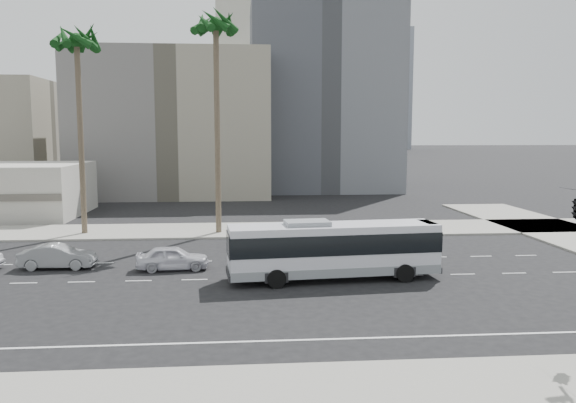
{
  "coord_description": "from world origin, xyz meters",
  "views": [
    {
      "loc": [
        -3.34,
        -30.43,
        7.9
      ],
      "look_at": [
        -0.58,
        4.0,
        3.76
      ],
      "focal_mm": 35.45,
      "sensor_mm": 36.0,
      "label": 1
    }
  ],
  "objects": [
    {
      "name": "highrise_far",
      "position": [
        70.0,
        260.0,
        30.0
      ],
      "size": [
        22.0,
        22.0,
        60.0
      ],
      "primitive_type": "cube",
      "color": "slate",
      "rests_on": "ground"
    },
    {
      "name": "highrise_right",
      "position": [
        45.0,
        230.0,
        35.0
      ],
      "size": [
        26.0,
        26.0,
        70.0
      ],
      "primitive_type": "cube",
      "color": "slate",
      "rests_on": "ground"
    },
    {
      "name": "midrise_gray_center",
      "position": [
        8.0,
        52.0,
        13.0
      ],
      "size": [
        20.0,
        20.0,
        26.0
      ],
      "primitive_type": "cube",
      "color": "#4E5158",
      "rests_on": "ground"
    },
    {
      "name": "car_a",
      "position": [
        -7.46,
        2.47,
        0.71
      ],
      "size": [
        1.92,
        4.26,
        1.42
      ],
      "primitive_type": "imported",
      "rotation": [
        0.0,
        0.0,
        1.63
      ],
      "color": "silver",
      "rests_on": "ground"
    },
    {
      "name": "ground",
      "position": [
        0.0,
        0.0,
        0.0
      ],
      "size": [
        700.0,
        700.0,
        0.0
      ],
      "primitive_type": "plane",
      "color": "black",
      "rests_on": "ground"
    },
    {
      "name": "palm_near",
      "position": [
        -5.27,
        14.26,
        15.81
      ],
      "size": [
        5.19,
        5.19,
        17.46
      ],
      "rotation": [
        0.0,
        0.0,
        0.16
      ],
      "color": "brown",
      "rests_on": "ground"
    },
    {
      "name": "sidewalk_north",
      "position": [
        0.0,
        15.5,
        0.07
      ],
      "size": [
        120.0,
        7.0,
        0.15
      ],
      "primitive_type": "cube",
      "color": "gray",
      "rests_on": "ground"
    },
    {
      "name": "civic_tower",
      "position": [
        -2.0,
        250.0,
        38.83
      ],
      "size": [
        42.0,
        42.0,
        129.0
      ],
      "color": "beige",
      "rests_on": "ground"
    },
    {
      "name": "palm_mid",
      "position": [
        -15.76,
        14.72,
        14.59
      ],
      "size": [
        5.25,
        5.25,
        16.22
      ],
      "rotation": [
        0.0,
        0.0,
        -0.28
      ],
      "color": "brown",
      "rests_on": "ground"
    },
    {
      "name": "car_b",
      "position": [
        -14.24,
        3.34,
        0.71
      ],
      "size": [
        1.58,
        4.33,
        1.42
      ],
      "primitive_type": "imported",
      "rotation": [
        0.0,
        0.0,
        1.55
      ],
      "color": "gray",
      "rests_on": "ground"
    },
    {
      "name": "midrise_beige_west",
      "position": [
        -12.0,
        45.0,
        9.0
      ],
      "size": [
        24.0,
        18.0,
        18.0
      ],
      "primitive_type": "cube",
      "color": "slate",
      "rests_on": "ground"
    },
    {
      "name": "city_bus",
      "position": [
        1.54,
        -0.46,
        1.72
      ],
      "size": [
        11.59,
        3.61,
        3.27
      ],
      "rotation": [
        0.0,
        0.0,
        0.09
      ],
      "color": "silver",
      "rests_on": "ground"
    }
  ]
}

